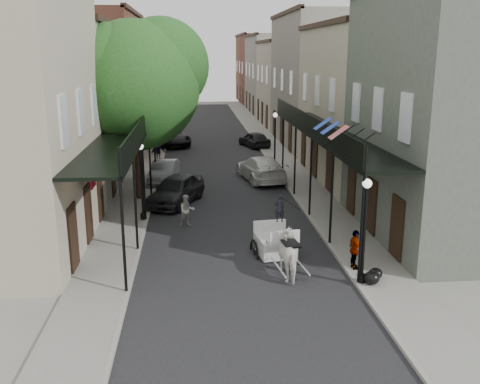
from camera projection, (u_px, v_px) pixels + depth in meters
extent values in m
plane|color=gray|center=(239.00, 267.00, 20.28)|extent=(140.00, 140.00, 0.00)
cube|color=black|center=(216.00, 162.00, 39.54)|extent=(8.00, 90.00, 0.01)
cube|color=gray|center=(147.00, 163.00, 39.10)|extent=(2.20, 90.00, 0.12)
cube|color=gray|center=(282.00, 160.00, 39.96)|extent=(2.20, 90.00, 0.12)
cube|color=tan|center=(112.00, 83.00, 47.10)|extent=(5.00, 80.00, 10.50)
cube|color=gray|center=(304.00, 82.00, 48.59)|extent=(5.00, 80.00, 10.50)
cube|color=black|center=(123.00, 136.00, 25.57)|extent=(2.20, 18.00, 0.12)
cube|color=black|center=(144.00, 126.00, 25.54)|extent=(0.06, 18.00, 1.00)
cylinder|color=black|center=(123.00, 235.00, 17.47)|extent=(0.10, 0.10, 4.00)
cylinder|color=black|center=(144.00, 179.00, 25.18)|extent=(0.10, 0.10, 4.00)
cylinder|color=black|center=(155.00, 149.00, 32.88)|extent=(0.10, 0.10, 4.00)
cube|color=black|center=(327.00, 133.00, 26.44)|extent=(2.20, 18.00, 0.12)
cube|color=black|center=(307.00, 124.00, 26.22)|extent=(0.06, 18.00, 1.00)
cylinder|color=black|center=(362.00, 228.00, 18.16)|extent=(0.10, 0.10, 4.00)
cylinder|color=black|center=(311.00, 175.00, 25.87)|extent=(0.10, 0.10, 4.00)
cylinder|color=black|center=(283.00, 147.00, 33.57)|extent=(0.10, 0.10, 4.00)
cylinder|color=#382619|center=(138.00, 148.00, 28.77)|extent=(0.44, 0.44, 5.60)
sphere|color=#19501D|center=(135.00, 86.00, 27.94)|extent=(6.80, 6.80, 6.80)
sphere|color=#19501D|center=(161.00, 66.00, 28.38)|extent=(5.10, 5.10, 5.10)
cylinder|color=#382619|center=(155.00, 121.00, 42.33)|extent=(0.44, 0.44, 5.04)
sphere|color=#19501D|center=(153.00, 83.00, 41.58)|extent=(6.00, 6.00, 6.00)
sphere|color=#19501D|center=(169.00, 71.00, 42.04)|extent=(4.50, 4.50, 4.50)
cylinder|color=black|center=(361.00, 278.00, 18.64)|extent=(0.28, 0.28, 0.30)
cylinder|color=black|center=(364.00, 236.00, 18.24)|extent=(0.12, 0.12, 3.40)
sphere|color=white|center=(367.00, 184.00, 17.77)|extent=(0.32, 0.32, 0.32)
cylinder|color=black|center=(143.00, 216.00, 25.64)|extent=(0.28, 0.28, 0.30)
cylinder|color=black|center=(142.00, 185.00, 25.24)|extent=(0.12, 0.12, 3.40)
sphere|color=white|center=(140.00, 146.00, 24.77)|extent=(0.32, 0.32, 0.32)
cylinder|color=black|center=(275.00, 163.00, 37.90)|extent=(0.28, 0.28, 0.30)
cylinder|color=black|center=(275.00, 141.00, 37.51)|extent=(0.12, 0.12, 3.40)
sphere|color=white|center=(275.00, 115.00, 37.04)|extent=(0.32, 0.32, 0.32)
imported|color=white|center=(291.00, 255.00, 19.27)|extent=(1.10, 2.00, 1.61)
torus|color=black|center=(251.00, 236.00, 21.83)|extent=(0.25, 1.26, 1.26)
torus|color=black|center=(289.00, 234.00, 22.16)|extent=(0.25, 1.26, 1.26)
torus|color=black|center=(265.00, 255.00, 20.65)|extent=(0.15, 0.66, 0.65)
torus|color=black|center=(294.00, 252.00, 20.90)|extent=(0.15, 0.66, 0.65)
cube|color=silver|center=(272.00, 227.00, 21.70)|extent=(1.58, 1.92, 0.68)
cube|color=silver|center=(279.00, 223.00, 20.61)|extent=(1.23, 0.68, 0.12)
cube|color=silver|center=(281.00, 218.00, 20.30)|extent=(1.17, 0.24, 0.49)
imported|color=black|center=(279.00, 208.00, 20.45)|extent=(0.43, 0.31, 1.10)
imported|color=#9D9E95|center=(187.00, 211.00, 24.86)|extent=(0.84, 0.72, 1.51)
imported|color=gray|center=(158.00, 150.00, 39.27)|extent=(1.08, 0.64, 1.65)
imported|color=gray|center=(355.00, 250.00, 19.64)|extent=(0.45, 0.91, 1.50)
imported|color=black|center=(176.00, 190.00, 28.52)|extent=(3.46, 5.01, 1.58)
imported|color=#98999E|center=(164.00, 172.00, 33.29)|extent=(1.89, 4.24, 1.35)
imported|color=black|center=(170.00, 137.00, 46.36)|extent=(4.14, 6.06, 1.54)
imported|color=silver|center=(261.00, 168.00, 33.79)|extent=(3.07, 5.63, 1.55)
imported|color=black|center=(254.00, 139.00, 45.69)|extent=(2.73, 4.26, 1.35)
ellipsoid|color=black|center=(372.00, 278.00, 18.45)|extent=(0.55, 0.55, 0.47)
ellipsoid|color=black|center=(376.00, 273.00, 18.92)|extent=(0.48, 0.48, 0.38)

